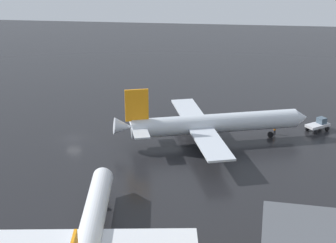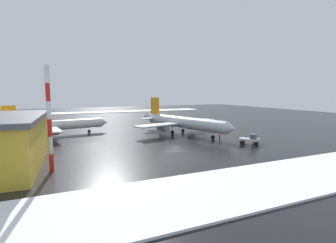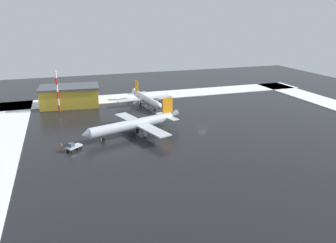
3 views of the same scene
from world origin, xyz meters
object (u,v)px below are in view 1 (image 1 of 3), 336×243
airplane_far_rear (91,228)px  pushback_tug (319,124)px  airplane_foreground_jet (211,124)px  ground_crew_near_tug (275,130)px

airplane_far_rear → pushback_tug: bearing=-45.3°
airplane_foreground_jet → ground_crew_near_tug: bearing=5.7°
pushback_tug → airplane_foreground_jet: bearing=164.1°
airplane_far_rear → ground_crew_near_tug: airplane_far_rear is taller
airplane_far_rear → ground_crew_near_tug: bearing=-39.3°
airplane_far_rear → pushback_tug: size_ratio=6.10×
airplane_far_rear → ground_crew_near_tug: (24.77, 39.79, -2.02)m
airplane_foreground_jet → airplane_far_rear: bearing=-127.4°
pushback_tug → ground_crew_near_tug: bearing=161.8°
pushback_tug → ground_crew_near_tug: (-8.45, -2.88, -0.31)m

